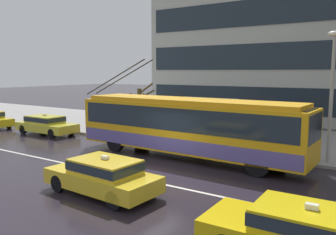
{
  "coord_description": "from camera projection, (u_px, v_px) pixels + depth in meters",
  "views": [
    {
      "loc": [
        8.87,
        -11.92,
        4.29
      ],
      "look_at": [
        -1.0,
        2.9,
        1.95
      ],
      "focal_mm": 37.6,
      "sensor_mm": 36.0,
      "label": 1
    }
  ],
  "objects": [
    {
      "name": "ground_plane",
      "position": [
        150.0,
        171.0,
        15.27
      ],
      "size": [
        160.0,
        160.0,
        0.0
      ],
      "primitive_type": "plane",
      "color": "#261F29"
    },
    {
      "name": "sidewalk_slab",
      "position": [
        237.0,
        136.0,
        23.18
      ],
      "size": [
        80.0,
        10.0,
        0.14
      ],
      "primitive_type": "cube",
      "color": "gray",
      "rests_on": "ground_plane"
    },
    {
      "name": "lane_centre_line",
      "position": [
        133.0,
        178.0,
        14.28
      ],
      "size": [
        72.0,
        0.14,
        0.01
      ],
      "primitive_type": "cube",
      "color": "silver",
      "rests_on": "ground_plane"
    },
    {
      "name": "trolleybus",
      "position": [
        187.0,
        125.0,
        17.47
      ],
      "size": [
        12.9,
        2.85,
        4.94
      ],
      "color": "gold",
      "rests_on": "ground_plane"
    },
    {
      "name": "taxi_oncoming_far",
      "position": [
        305.0,
        232.0,
        7.89
      ],
      "size": [
        4.56,
        1.93,
        1.39
      ],
      "color": "yellow",
      "rests_on": "ground_plane"
    },
    {
      "name": "taxi_oncoming_near",
      "position": [
        103.0,
        175.0,
        12.31
      ],
      "size": [
        4.35,
        2.02,
        1.39
      ],
      "color": "yellow",
      "rests_on": "ground_plane"
    },
    {
      "name": "taxi_queued_behind_bus",
      "position": [
        46.0,
        124.0,
        24.18
      ],
      "size": [
        4.61,
        1.84,
        1.39
      ],
      "color": "yellow",
      "rests_on": "ground_plane"
    },
    {
      "name": "bus_shelter",
      "position": [
        205.0,
        109.0,
        20.66
      ],
      "size": [
        3.66,
        1.84,
        2.58
      ],
      "color": "gray",
      "rests_on": "sidewalk_slab"
    },
    {
      "name": "pedestrian_at_shelter",
      "position": [
        284.0,
        136.0,
        17.57
      ],
      "size": [
        0.5,
        0.5,
        1.62
      ],
      "color": "black",
      "rests_on": "sidewalk_slab"
    },
    {
      "name": "pedestrian_approaching_curb",
      "position": [
        201.0,
        114.0,
        20.99
      ],
      "size": [
        1.57,
        1.57,
        1.97
      ],
      "color": "black",
      "rests_on": "sidewalk_slab"
    },
    {
      "name": "pedestrian_walking_past",
      "position": [
        242.0,
        126.0,
        20.49
      ],
      "size": [
        0.5,
        0.5,
        1.65
      ],
      "color": "black",
      "rests_on": "sidewalk_slab"
    },
    {
      "name": "street_lamp",
      "position": [
        332.0,
        85.0,
        15.66
      ],
      "size": [
        0.6,
        0.32,
        5.92
      ],
      "color": "#939495",
      "rests_on": "sidewalk_slab"
    },
    {
      "name": "street_tree_bare",
      "position": [
        140.0,
        107.0,
        23.62
      ],
      "size": [
        1.3,
        1.71,
        3.39
      ],
      "color": "brown",
      "rests_on": "sidewalk_slab"
    },
    {
      "name": "office_tower_corner_left",
      "position": [
        267.0,
        0.0,
        32.96
      ],
      "size": [
        19.8,
        10.6,
        21.82
      ],
      "color": "#AEB3AA",
      "rests_on": "ground_plane"
    }
  ]
}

